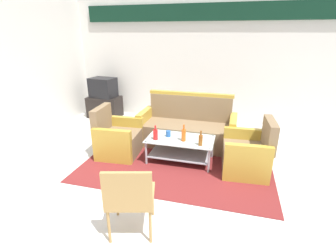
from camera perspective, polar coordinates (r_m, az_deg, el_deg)
ground_plane at (r=3.70m, az=1.36°, el=-13.05°), size 14.00×14.00×0.00m
wall_back at (r=6.12m, az=8.59°, el=14.93°), size 6.52×0.19×2.80m
rug at (r=4.31m, az=2.40°, el=-7.81°), size 3.02×2.22×0.01m
couch at (r=4.81m, az=4.40°, el=-0.64°), size 1.80×0.75×0.96m
armchair_left at (r=4.51m, az=-11.38°, el=-2.90°), size 0.75×0.80×0.85m
armchair_right at (r=4.06m, az=17.68°, el=-6.20°), size 0.74×0.80×0.85m
coffee_table at (r=4.18m, az=2.78°, el=-4.64°), size 1.10×0.60×0.40m
bottle_red at (r=4.06m, az=-2.87°, el=-1.89°), size 0.08×0.08×0.24m
bottle_orange at (r=4.01m, az=3.61°, el=-2.01°), size 0.07×0.07×0.28m
bottle_brown at (r=3.88m, az=7.44°, el=-3.16°), size 0.06×0.06×0.24m
cup at (r=4.19m, az=0.07°, el=-1.76°), size 0.08×0.08×0.10m
tv_stand at (r=6.65m, az=-14.21°, el=4.27°), size 0.80×0.50×0.52m
television at (r=6.53m, az=-14.57°, el=8.49°), size 0.65×0.52×0.48m
wicker_chair at (r=2.67m, az=-8.71°, el=-15.35°), size 0.59×0.59×0.84m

